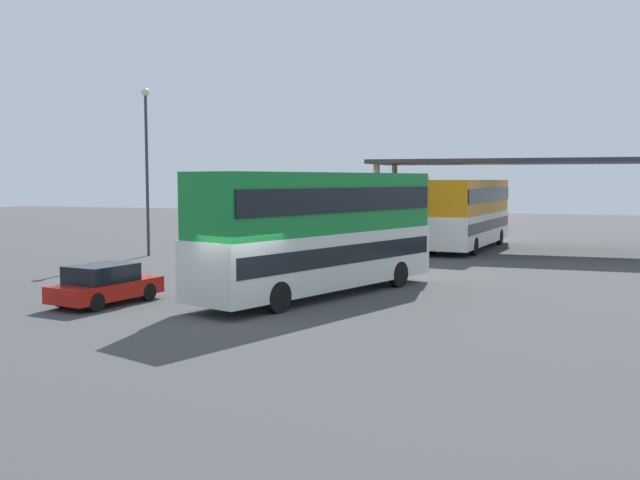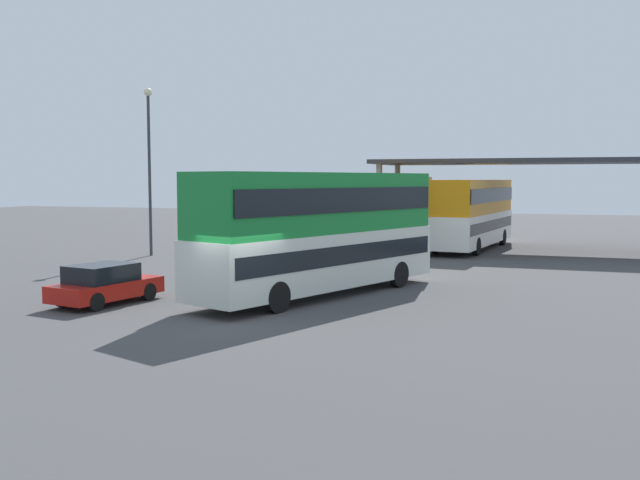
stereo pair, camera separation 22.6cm
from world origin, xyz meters
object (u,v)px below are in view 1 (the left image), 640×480
(parked_hatchback, at_px, (105,284))
(double_decker_near_canopy, at_px, (398,209))
(double_decker_mid_row, at_px, (469,211))
(double_decker_main, at_px, (320,229))
(lamppost_tall, at_px, (147,153))

(parked_hatchback, height_order, double_decker_near_canopy, double_decker_near_canopy)
(parked_hatchback, xyz_separation_m, double_decker_mid_row, (9.10, 23.11, 1.60))
(double_decker_near_canopy, bearing_deg, double_decker_mid_row, -76.22)
(parked_hatchback, bearing_deg, double_decker_main, -46.51)
(double_decker_mid_row, bearing_deg, double_decker_main, 177.79)
(double_decker_main, xyz_separation_m, double_decker_near_canopy, (-1.13, 17.79, -0.05))
(parked_hatchback, distance_m, lamppost_tall, 16.08)
(double_decker_main, height_order, lamppost_tall, lamppost_tall)
(double_decker_main, xyz_separation_m, parked_hatchback, (-6.21, -4.08, -1.73))
(double_decker_near_canopy, relative_size, double_decker_mid_row, 0.96)
(double_decker_near_canopy, bearing_deg, parked_hatchback, 163.49)
(double_decker_near_canopy, xyz_separation_m, lamppost_tall, (-12.05, -8.24, 3.22))
(double_decker_main, relative_size, parked_hatchback, 2.79)
(double_decker_main, distance_m, parked_hatchback, 7.63)
(double_decker_main, xyz_separation_m, lamppost_tall, (-13.18, 9.56, 3.18))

